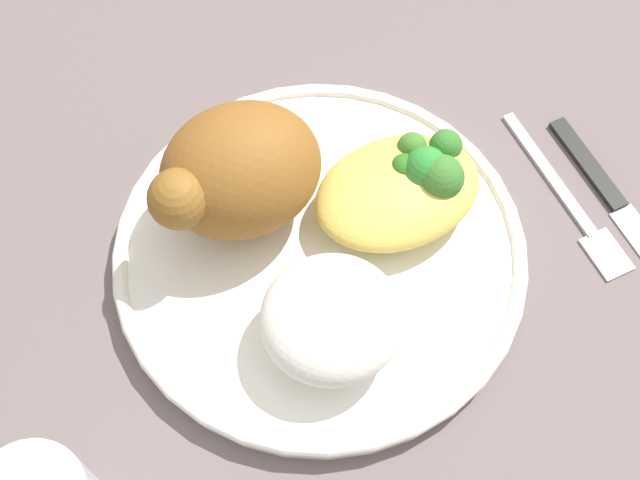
% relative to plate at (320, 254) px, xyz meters
% --- Properties ---
extents(ground_plane, '(2.00, 2.00, 0.00)m').
position_rel_plate_xyz_m(ground_plane, '(0.00, 0.00, -0.01)').
color(ground_plane, '#6A5B5C').
extents(plate, '(0.27, 0.27, 0.02)m').
position_rel_plate_xyz_m(plate, '(0.00, 0.00, 0.00)').
color(plate, white).
rests_on(plate, ground_plane).
extents(roasted_chicken, '(0.11, 0.09, 0.08)m').
position_rel_plate_xyz_m(roasted_chicken, '(0.03, -0.05, 0.05)').
color(roasted_chicken, brown).
rests_on(roasted_chicken, plate).
extents(rice_pile, '(0.09, 0.08, 0.04)m').
position_rel_plate_xyz_m(rice_pile, '(0.02, 0.06, 0.03)').
color(rice_pile, white).
rests_on(rice_pile, plate).
extents(mac_cheese_with_broccoli, '(0.11, 0.08, 0.04)m').
position_rel_plate_xyz_m(mac_cheese_with_broccoli, '(-0.06, -0.01, 0.03)').
color(mac_cheese_with_broccoli, '#E6C655').
rests_on(mac_cheese_with_broccoli, plate).
extents(fork, '(0.02, 0.14, 0.01)m').
position_rel_plate_xyz_m(fork, '(-0.17, 0.03, -0.01)').
color(fork, '#B2B2B7').
rests_on(fork, ground_plane).
extents(knife, '(0.02, 0.19, 0.01)m').
position_rel_plate_xyz_m(knife, '(-0.20, 0.05, -0.01)').
color(knife, black).
rests_on(knife, ground_plane).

